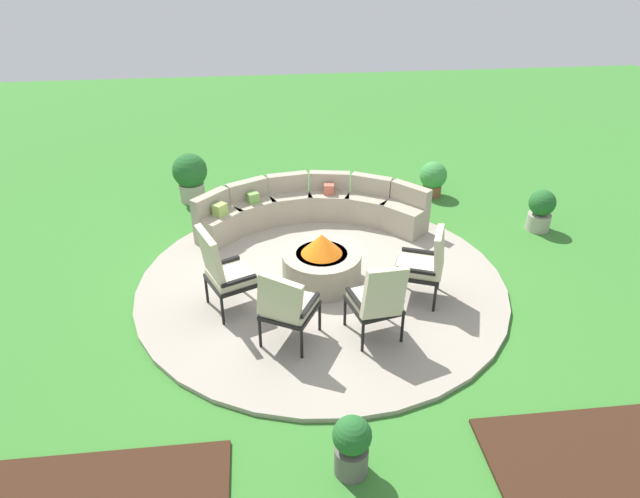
{
  "coord_description": "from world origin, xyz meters",
  "views": [
    {
      "loc": [
        -0.76,
        -6.48,
        4.37
      ],
      "look_at": [
        0.0,
        0.2,
        0.45
      ],
      "focal_mm": 32.26,
      "sensor_mm": 36.0,
      "label": 1
    }
  ],
  "objects": [
    {
      "name": "ground_plane",
      "position": [
        0.0,
        0.0,
        0.0
      ],
      "size": [
        24.0,
        24.0,
        0.0
      ],
      "primitive_type": "plane",
      "color": "#387A2D"
    },
    {
      "name": "patio_circle",
      "position": [
        0.0,
        0.0,
        0.03
      ],
      "size": [
        4.95,
        4.95,
        0.06
      ],
      "primitive_type": "cylinder",
      "color": "#9E9384",
      "rests_on": "ground_plane"
    },
    {
      "name": "mulch_bed_right",
      "position": [
        2.23,
        -3.21,
        0.02
      ],
      "size": [
        2.11,
        1.22,
        0.04
      ],
      "primitive_type": "cube",
      "color": "#382114",
      "rests_on": "ground_plane"
    },
    {
      "name": "fire_pit",
      "position": [
        0.0,
        0.0,
        0.34
      ],
      "size": [
        1.06,
        1.06,
        0.72
      ],
      "color": "#9E937F",
      "rests_on": "patio_circle"
    },
    {
      "name": "curved_stone_bench",
      "position": [
        0.01,
        1.66,
        0.35
      ],
      "size": [
        3.62,
        1.29,
        0.73
      ],
      "color": "#9E937F",
      "rests_on": "patio_circle"
    },
    {
      "name": "lounge_chair_front_left",
      "position": [
        -1.26,
        -0.5,
        0.65
      ],
      "size": [
        0.74,
        0.75,
        1.16
      ],
      "rotation": [
        0.0,
        0.0,
        5.14
      ],
      "color": "black",
      "rests_on": "patio_circle"
    },
    {
      "name": "lounge_chair_front_right",
      "position": [
        -0.54,
        -1.24,
        0.59
      ],
      "size": [
        0.76,
        0.79,
        1.02
      ],
      "rotation": [
        0.0,
        0.0,
        5.79
      ],
      "color": "black",
      "rests_on": "patio_circle"
    },
    {
      "name": "lounge_chair_back_left",
      "position": [
        0.49,
        -1.26,
        0.6
      ],
      "size": [
        0.66,
        0.68,
        1.05
      ],
      "rotation": [
        0.0,
        0.0,
        6.52
      ],
      "color": "black",
      "rests_on": "patio_circle"
    },
    {
      "name": "lounge_chair_back_right",
      "position": [
        1.24,
        -0.52,
        0.59
      ],
      "size": [
        0.75,
        0.73,
        1.0
      ],
      "rotation": [
        0.0,
        0.0,
        7.47
      ],
      "color": "black",
      "rests_on": "patio_circle"
    },
    {
      "name": "potted_plant_0",
      "position": [
        3.62,
        1.21,
        0.37
      ],
      "size": [
        0.41,
        0.41,
        0.68
      ],
      "color": "#A89E8E",
      "rests_on": "ground_plane"
    },
    {
      "name": "potted_plant_1",
      "position": [
        -1.95,
        2.93,
        0.47
      ],
      "size": [
        0.6,
        0.6,
        0.86
      ],
      "color": "#A89E8E",
      "rests_on": "ground_plane"
    },
    {
      "name": "potted_plant_2",
      "position": [
        -0.09,
        -3.04,
        0.34
      ],
      "size": [
        0.35,
        0.35,
        0.63
      ],
      "color": "#605B56",
      "rests_on": "ground_plane"
    },
    {
      "name": "potted_plant_3",
      "position": [
        2.29,
        2.65,
        0.34
      ],
      "size": [
        0.48,
        0.48,
        0.63
      ],
      "color": "brown",
      "rests_on": "ground_plane"
    }
  ]
}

